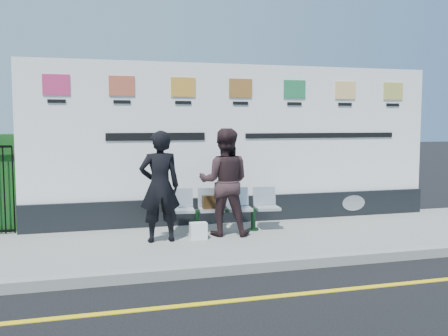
% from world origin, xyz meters
% --- Properties ---
extents(ground, '(80.00, 80.00, 0.00)m').
position_xyz_m(ground, '(0.00, 0.00, 0.00)').
color(ground, black).
extents(pavement, '(14.00, 3.00, 0.12)m').
position_xyz_m(pavement, '(0.00, 2.50, 0.06)').
color(pavement, gray).
rests_on(pavement, ground).
extents(kerb, '(14.00, 0.18, 0.14)m').
position_xyz_m(kerb, '(0.00, 1.00, 0.07)').
color(kerb, gray).
rests_on(kerb, ground).
extents(yellow_line, '(14.00, 0.10, 0.01)m').
position_xyz_m(yellow_line, '(0.00, 0.00, 0.00)').
color(yellow_line, yellow).
rests_on(yellow_line, ground).
extents(billboard, '(8.00, 0.30, 3.00)m').
position_xyz_m(billboard, '(0.50, 3.85, 1.42)').
color(billboard, black).
rests_on(billboard, pavement).
extents(bench, '(1.97, 0.72, 0.41)m').
position_xyz_m(bench, '(-0.01, 3.04, 0.33)').
color(bench, silver).
rests_on(bench, pavement).
extents(woman_left, '(0.66, 0.44, 1.78)m').
position_xyz_m(woman_left, '(-1.22, 2.58, 1.01)').
color(woman_left, black).
rests_on(woman_left, pavement).
extents(woman_right, '(1.05, 0.92, 1.81)m').
position_xyz_m(woman_right, '(-0.10, 2.77, 1.02)').
color(woman_right, '#301F21').
rests_on(woman_right, pavement).
extents(handbag_brown, '(0.30, 0.14, 0.23)m').
position_xyz_m(handbag_brown, '(-0.26, 3.06, 0.65)').
color(handbag_brown, black).
rests_on(handbag_brown, bench).
extents(carrier_bag_white, '(0.27, 0.16, 0.27)m').
position_xyz_m(carrier_bag_white, '(-0.60, 2.57, 0.26)').
color(carrier_bag_white, white).
rests_on(carrier_bag_white, pavement).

